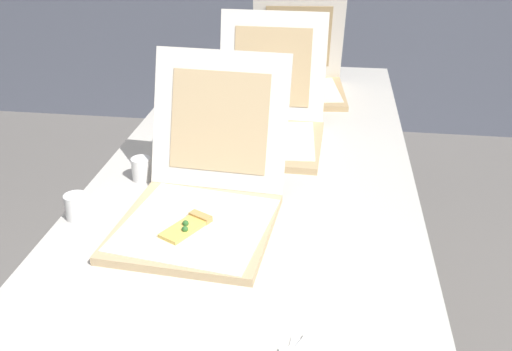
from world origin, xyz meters
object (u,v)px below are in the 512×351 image
object	(u,v)px
table	(257,179)
cup_white_near_center	(142,169)
pizza_box_middle	(266,124)
cup_white_near_left	(76,207)
cup_white_far	(214,109)
cup_white_mid	(162,151)
pizza_box_front	(201,201)
pizza_box_back	(298,80)

from	to	relation	value
table	cup_white_near_center	world-z (taller)	cup_white_near_center
pizza_box_middle	cup_white_near_left	bearing A→B (deg)	-125.14
cup_white_near_center	cup_white_far	distance (m)	0.55
cup_white_mid	cup_white_far	distance (m)	0.41
table	cup_white_near_center	distance (m)	0.37
table	pizza_box_front	bearing A→B (deg)	-107.45
cup_white_near_left	cup_white_near_center	xyz separation A→B (m)	(0.10, 0.24, 0.00)
table	pizza_box_middle	bearing A→B (deg)	90.03
cup_white_near_left	cup_white_near_center	world-z (taller)	same
pizza_box_front	pizza_box_back	xyz separation A→B (m)	(0.18, 1.07, 0.00)
cup_white_near_left	cup_white_mid	bearing A→B (deg)	71.52
cup_white_mid	cup_white_near_left	world-z (taller)	same
pizza_box_middle	cup_white_far	xyz separation A→B (m)	(-0.22, 0.18, -0.02)
pizza_box_front	cup_white_near_center	bearing A→B (deg)	142.86
table	cup_white_mid	bearing A→B (deg)	179.49
table	cup_white_mid	size ratio (longest dim) A/B	32.90
pizza_box_middle	cup_white_far	bearing A→B (deg)	141.93
pizza_box_back	cup_white_near_center	bearing A→B (deg)	-120.73
pizza_box_middle	pizza_box_back	distance (m)	0.53
cup_white_far	pizza_box_front	bearing A→B (deg)	-80.84
pizza_box_middle	cup_white_near_left	xyz separation A→B (m)	(-0.43, -0.59, -0.02)
pizza_box_front	cup_white_far	world-z (taller)	pizza_box_front
table	pizza_box_middle	distance (m)	0.24
cup_white_near_left	cup_white_near_center	bearing A→B (deg)	67.14
pizza_box_front	pizza_box_back	size ratio (longest dim) A/B	1.27
pizza_box_back	cup_white_near_left	xyz separation A→B (m)	(-0.51, -1.11, -0.02)
cup_white_near_left	pizza_box_back	bearing A→B (deg)	65.32
cup_white_mid	pizza_box_back	bearing A→B (deg)	62.40
pizza_box_middle	cup_white_mid	distance (m)	0.38
cup_white_far	cup_white_mid	bearing A→B (deg)	-102.21
pizza_box_front	pizza_box_middle	xyz separation A→B (m)	(0.10, 0.55, 0.00)
pizza_box_middle	cup_white_near_center	xyz separation A→B (m)	(-0.33, -0.35, -0.02)
table	pizza_box_front	size ratio (longest dim) A/B	4.25
pizza_box_middle	cup_white_near_center	bearing A→B (deg)	-132.30
cup_white_near_center	pizza_box_front	bearing A→B (deg)	-41.43
pizza_box_front	cup_white_mid	bearing A→B (deg)	125.75
table	cup_white_near_center	size ratio (longest dim) A/B	32.90
cup_white_mid	cup_white_near_center	xyz separation A→B (m)	(-0.02, -0.13, 0.00)
cup_white_mid	cup_white_near_center	world-z (taller)	same
pizza_box_middle	cup_white_far	size ratio (longest dim) A/B	7.09
pizza_box_back	cup_white_far	size ratio (longest dim) A/B	6.08
pizza_box_back	cup_white_near_center	distance (m)	0.96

